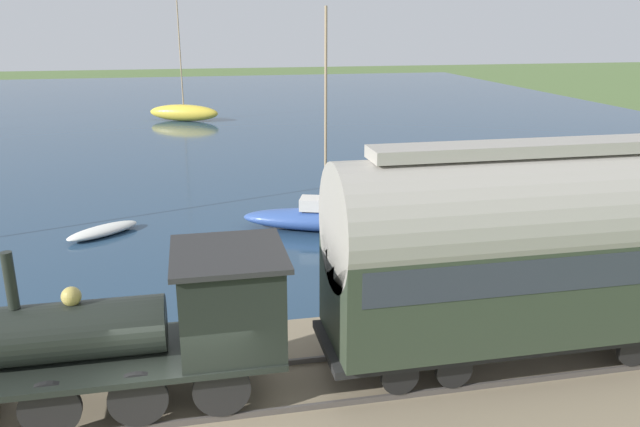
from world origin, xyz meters
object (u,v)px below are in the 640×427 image
at_px(passenger_coach, 536,245).
at_px(rowboat_mid_harbor, 103,231).
at_px(steam_locomotive, 167,319).
at_px(sailboat_blue, 325,217).
at_px(sailboat_yellow, 184,112).

distance_m(passenger_coach, rowboat_mid_harbor, 16.47).
distance_m(steam_locomotive, sailboat_blue, 12.72).
relative_size(sailboat_yellow, rowboat_mid_harbor, 3.26).
xyz_separation_m(sailboat_blue, sailboat_yellow, (29.24, 5.37, 0.18)).
xyz_separation_m(passenger_coach, sailboat_blue, (11.31, 2.03, -2.78)).
bearing_deg(steam_locomotive, sailboat_yellow, -0.22).
bearing_deg(passenger_coach, sailboat_blue, 10.20).
xyz_separation_m(steam_locomotive, sailboat_blue, (11.31, -5.52, -1.85)).
height_order(steam_locomotive, rowboat_mid_harbor, steam_locomotive).
bearing_deg(rowboat_mid_harbor, passenger_coach, -177.62).
bearing_deg(sailboat_yellow, steam_locomotive, -157.03).
distance_m(steam_locomotive, rowboat_mid_harbor, 12.90).
distance_m(sailboat_yellow, rowboat_mid_harbor, 28.32).
distance_m(sailboat_blue, sailboat_yellow, 29.73).
height_order(passenger_coach, rowboat_mid_harbor, passenger_coach).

